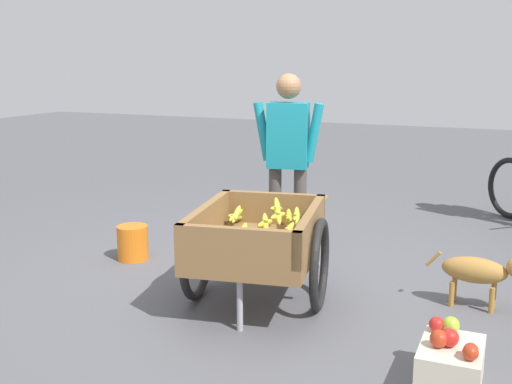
{
  "coord_description": "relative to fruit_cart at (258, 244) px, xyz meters",
  "views": [
    {
      "loc": [
        4.24,
        1.81,
        1.7
      ],
      "look_at": [
        0.15,
        0.07,
        0.75
      ],
      "focal_mm": 44.17,
      "sensor_mm": 36.0,
      "label": 1
    }
  ],
  "objects": [
    {
      "name": "vendor_person",
      "position": [
        -1.12,
        -0.19,
        0.5
      ],
      "size": [
        0.25,
        0.6,
        1.57
      ],
      "color": "#4C4742",
      "rests_on": "ground"
    },
    {
      "name": "fruit_cart",
      "position": [
        0.0,
        0.0,
        0.0
      ],
      "size": [
        1.75,
        1.06,
        0.71
      ],
      "color": "olive",
      "rests_on": "ground"
    },
    {
      "name": "ground_plane",
      "position": [
        -0.37,
        -0.18,
        -0.43
      ],
      "size": [
        24.0,
        24.0,
        0.0
      ],
      "primitive_type": "plane",
      "color": "#56565B"
    },
    {
      "name": "apple_crate",
      "position": [
        0.65,
        1.38,
        -0.31
      ],
      "size": [
        0.44,
        0.32,
        0.32
      ],
      "color": "beige",
      "rests_on": "ground"
    },
    {
      "name": "dog",
      "position": [
        -0.51,
        1.45,
        -0.16
      ],
      "size": [
        0.21,
        0.67,
        0.4
      ],
      "color": "#AD7A38",
      "rests_on": "ground"
    },
    {
      "name": "plastic_bucket",
      "position": [
        -0.48,
        -1.37,
        -0.29
      ],
      "size": [
        0.26,
        0.26,
        0.3
      ],
      "primitive_type": "cylinder",
      "color": "orange",
      "rests_on": "ground"
    }
  ]
}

